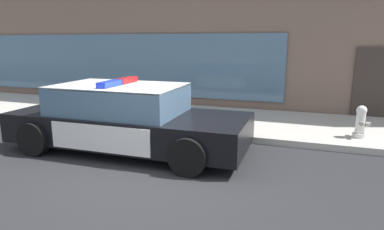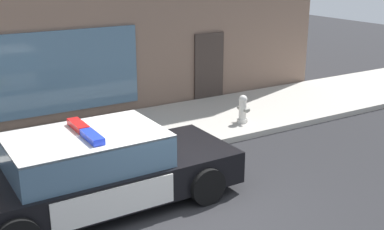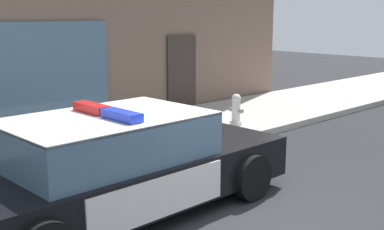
{
  "view_description": "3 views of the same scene",
  "coord_description": "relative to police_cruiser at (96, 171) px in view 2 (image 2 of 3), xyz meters",
  "views": [
    {
      "loc": [
        2.35,
        -4.83,
        2.25
      ],
      "look_at": [
        0.11,
        1.56,
        0.74
      ],
      "focal_mm": 30.91,
      "sensor_mm": 36.0,
      "label": 1
    },
    {
      "loc": [
        -3.76,
        -6.46,
        4.2
      ],
      "look_at": [
        1.39,
        2.12,
        0.98
      ],
      "focal_mm": 45.74,
      "sensor_mm": 36.0,
      "label": 2
    },
    {
      "loc": [
        -4.8,
        -4.22,
        2.69
      ],
      "look_at": [
        0.96,
        1.89,
        0.94
      ],
      "focal_mm": 46.22,
      "sensor_mm": 36.0,
      "label": 3
    }
  ],
  "objects": [
    {
      "name": "ground",
      "position": [
        1.19,
        -1.07,
        -0.68
      ],
      "size": [
        48.0,
        48.0,
        0.0
      ],
      "primitive_type": "plane",
      "color": "#262628"
    },
    {
      "name": "sidewalk",
      "position": [
        1.19,
        2.9,
        -0.6
      ],
      "size": [
        48.0,
        3.24,
        0.15
      ],
      "primitive_type": "cube",
      "color": "#B2ADA3",
      "rests_on": "ground"
    },
    {
      "name": "police_cruiser",
      "position": [
        0.0,
        0.0,
        0.0
      ],
      "size": [
        4.99,
        2.14,
        1.49
      ],
      "rotation": [
        0.0,
        0.0,
        0.01
      ],
      "color": "black",
      "rests_on": "ground"
    },
    {
      "name": "fire_hydrant",
      "position": [
        4.72,
        2.07,
        -0.18
      ],
      "size": [
        0.34,
        0.39,
        0.73
      ],
      "color": "silver",
      "rests_on": "sidewalk"
    }
  ]
}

